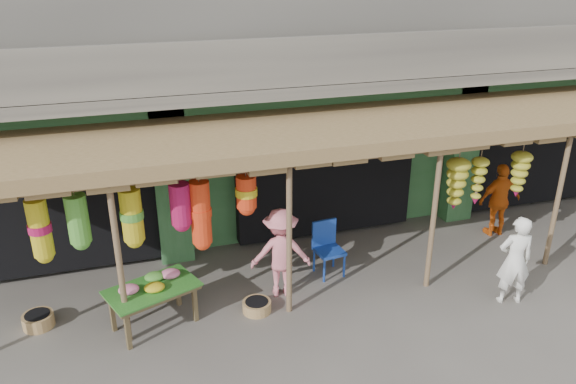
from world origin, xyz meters
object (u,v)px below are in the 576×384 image
object	(u,v)px
blue_chair	(327,245)
person_shopper	(281,253)
person_vendor	(499,200)
person_front	(515,260)
flower_table	(152,289)

from	to	relation	value
blue_chair	person_shopper	size ratio (longest dim) A/B	0.63
blue_chair	person_vendor	world-z (taller)	person_vendor
blue_chair	person_front	world-z (taller)	person_front
flower_table	person_shopper	size ratio (longest dim) A/B	0.98
blue_chair	person_shopper	distance (m)	1.10
blue_chair	person_front	distance (m)	3.11
person_vendor	person_shopper	xyz separation A→B (m)	(-4.83, -0.78, 0.01)
person_front	person_shopper	distance (m)	3.78
person_front	person_vendor	world-z (taller)	person_front
flower_table	person_front	distance (m)	5.74
person_front	person_shopper	xyz separation A→B (m)	(-3.53, 1.36, 0.01)
blue_chair	person_front	xyz separation A→B (m)	(2.54, -1.78, 0.22)
flower_table	person_shopper	xyz separation A→B (m)	(2.11, 0.26, 0.13)
person_vendor	flower_table	bearing A→B (deg)	11.68
person_shopper	flower_table	bearing A→B (deg)	18.64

